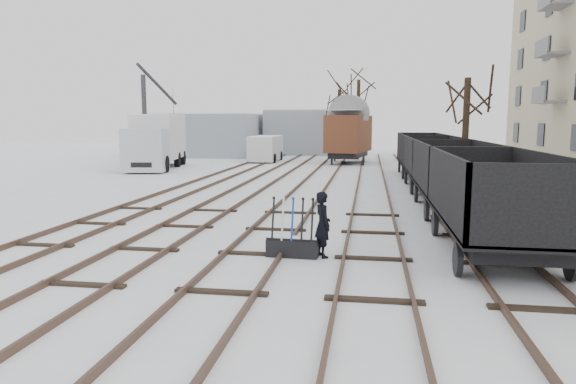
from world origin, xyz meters
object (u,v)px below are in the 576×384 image
object	(u,v)px
lorry	(156,141)
worker	(323,224)
ground_frame	(292,246)
box_van_wagon	(349,133)
crane	(146,136)
freight_wagon_a	(493,216)
panel_van	(266,148)

from	to	relation	value
lorry	worker	bearing A→B (deg)	-67.64
ground_frame	worker	bearing A→B (deg)	10.57
box_van_wagon	lorry	size ratio (longest dim) A/B	0.68
worker	box_van_wagon	bearing A→B (deg)	-25.56
ground_frame	crane	xyz separation A→B (m)	(-16.61, 28.23, 1.84)
freight_wagon_a	panel_van	xyz separation A→B (m)	(-11.74, 28.68, 0.11)
ground_frame	worker	size ratio (longest dim) A/B	0.90
worker	freight_wagon_a	world-z (taller)	freight_wagon_a
lorry	crane	bearing A→B (deg)	109.93
worker	crane	size ratio (longest dim) A/B	0.21
lorry	crane	xyz separation A→B (m)	(-3.47, 6.08, 0.15)
worker	box_van_wagon	size ratio (longest dim) A/B	0.28
crane	panel_van	bearing A→B (deg)	29.68
freight_wagon_a	crane	world-z (taller)	crane
box_van_wagon	crane	world-z (taller)	crane
worker	crane	xyz separation A→B (m)	(-17.36, 28.13, 1.29)
ground_frame	crane	size ratio (longest dim) A/B	0.18
freight_wagon_a	box_van_wagon	distance (m)	28.41
box_van_wagon	crane	xyz separation A→B (m)	(-16.82, -0.74, -0.33)
worker	box_van_wagon	xyz separation A→B (m)	(-0.54, 28.88, 1.62)
lorry	freight_wagon_a	bearing A→B (deg)	-59.18
freight_wagon_a	crane	bearing A→B (deg)	128.47
freight_wagon_a	panel_van	bearing A→B (deg)	112.27
worker	panel_van	world-z (taller)	panel_van
panel_van	box_van_wagon	bearing A→B (deg)	-5.42
freight_wagon_a	panel_van	distance (m)	30.99
lorry	panel_van	size ratio (longest dim) A/B	1.80
box_van_wagon	panel_van	bearing A→B (deg)	-174.63
freight_wagon_a	panel_van	size ratio (longest dim) A/B	1.32
panel_van	crane	size ratio (longest dim) A/B	0.60
lorry	panel_van	world-z (taller)	lorry
ground_frame	crane	bearing A→B (deg)	123.44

